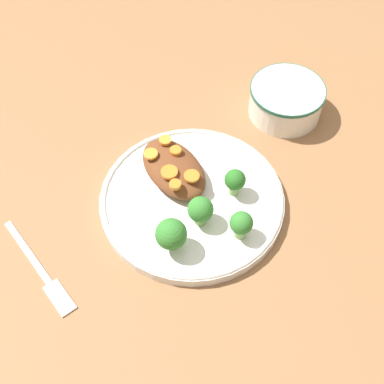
% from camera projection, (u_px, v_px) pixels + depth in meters
% --- Properties ---
extents(ground_plane, '(4.00, 4.00, 0.00)m').
position_uv_depth(ground_plane, '(192.00, 204.00, 0.85)').
color(ground_plane, '#8C603D').
extents(plate, '(0.29, 0.29, 0.02)m').
position_uv_depth(plate, '(192.00, 200.00, 0.84)').
color(plate, silver).
rests_on(plate, ground_plane).
extents(dip_bowl, '(0.13, 0.13, 0.06)m').
position_uv_depth(dip_bowl, '(286.00, 99.00, 0.94)').
color(dip_bowl, white).
rests_on(dip_bowl, ground_plane).
extents(stew_mound, '(0.14, 0.08, 0.04)m').
position_uv_depth(stew_mound, '(172.00, 170.00, 0.84)').
color(stew_mound, brown).
rests_on(stew_mound, plate).
extents(broccoli_floret_0, '(0.03, 0.03, 0.05)m').
position_uv_depth(broccoli_floret_0, '(235.00, 181.00, 0.82)').
color(broccoli_floret_0, '#7FA85B').
rests_on(broccoli_floret_0, plate).
extents(broccoli_floret_1, '(0.03, 0.03, 0.05)m').
position_uv_depth(broccoli_floret_1, '(241.00, 224.00, 0.77)').
color(broccoli_floret_1, '#7FA85B').
rests_on(broccoli_floret_1, plate).
extents(broccoli_floret_2, '(0.04, 0.04, 0.05)m').
position_uv_depth(broccoli_floret_2, '(200.00, 210.00, 0.79)').
color(broccoli_floret_2, '#759E51').
rests_on(broccoli_floret_2, plate).
extents(broccoli_floret_3, '(0.05, 0.05, 0.06)m').
position_uv_depth(broccoli_floret_3, '(171.00, 234.00, 0.75)').
color(broccoli_floret_3, '#759E51').
rests_on(broccoli_floret_3, plate).
extents(carrot_slice_0, '(0.02, 0.02, 0.00)m').
position_uv_depth(carrot_slice_0, '(192.00, 176.00, 0.81)').
color(carrot_slice_0, orange).
rests_on(carrot_slice_0, stew_mound).
extents(carrot_slice_1, '(0.02, 0.02, 0.00)m').
position_uv_depth(carrot_slice_1, '(151.00, 154.00, 0.84)').
color(carrot_slice_1, orange).
rests_on(carrot_slice_1, stew_mound).
extents(carrot_slice_2, '(0.02, 0.02, 0.01)m').
position_uv_depth(carrot_slice_2, '(176.00, 151.00, 0.84)').
color(carrot_slice_2, orange).
rests_on(carrot_slice_2, stew_mound).
extents(carrot_slice_3, '(0.03, 0.03, 0.00)m').
position_uv_depth(carrot_slice_3, '(169.00, 172.00, 0.82)').
color(carrot_slice_3, orange).
rests_on(carrot_slice_3, stew_mound).
extents(carrot_slice_4, '(0.02, 0.02, 0.00)m').
position_uv_depth(carrot_slice_4, '(165.00, 140.00, 0.85)').
color(carrot_slice_4, orange).
rests_on(carrot_slice_4, stew_mound).
extents(carrot_slice_5, '(0.02, 0.02, 0.01)m').
position_uv_depth(carrot_slice_5, '(175.00, 185.00, 0.80)').
color(carrot_slice_5, orange).
rests_on(carrot_slice_5, stew_mound).
extents(fork, '(0.19, 0.03, 0.01)m').
position_uv_depth(fork, '(43.00, 274.00, 0.77)').
color(fork, silver).
rests_on(fork, ground_plane).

